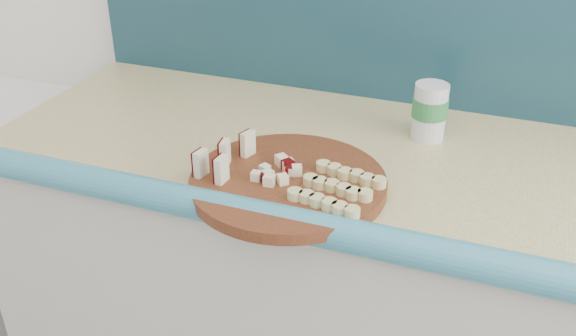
{
  "coord_description": "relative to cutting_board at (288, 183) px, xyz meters",
  "views": [
    {
      "loc": [
        0.05,
        0.35,
        1.52
      ],
      "look_at": [
        -0.31,
        1.31,
        0.95
      ],
      "focal_mm": 40.0,
      "sensor_mm": 36.0,
      "label": 1
    }
  ],
  "objects": [
    {
      "name": "banana_slices",
      "position": [
        0.1,
        -0.02,
        0.02
      ],
      "size": [
        0.15,
        0.15,
        0.02
      ],
      "color": "#D6C783",
      "rests_on": "cutting_board"
    },
    {
      "name": "canister",
      "position": [
        0.2,
        0.3,
        0.05
      ],
      "size": [
        0.07,
        0.07,
        0.12
      ],
      "rotation": [
        0.0,
        0.0,
        0.24
      ],
      "color": "silver",
      "rests_on": "kitchen_counter"
    },
    {
      "name": "apple_wedges",
      "position": [
        -0.12,
        -0.01,
        0.04
      ],
      "size": [
        0.07,
        0.14,
        0.05
      ],
      "color": "beige",
      "rests_on": "cutting_board"
    },
    {
      "name": "apple_chunks",
      "position": [
        -0.02,
        0.0,
        0.02
      ],
      "size": [
        0.06,
        0.06,
        0.02
      ],
      "color": "#F9ECC7",
      "rests_on": "cutting_board"
    },
    {
      "name": "backsplash",
      "position": [
        0.41,
        0.48,
        0.24
      ],
      "size": [
        2.2,
        0.02,
        0.5
      ],
      "primitive_type": "cube",
      "color": "teal",
      "rests_on": "kitchen_counter"
    },
    {
      "name": "cutting_board",
      "position": [
        0.0,
        0.0,
        0.0
      ],
      "size": [
        0.42,
        0.42,
        0.02
      ],
      "primitive_type": "cylinder",
      "rotation": [
        0.0,
        0.0,
        -0.17
      ],
      "color": "#48210F",
      "rests_on": "kitchen_counter"
    }
  ]
}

